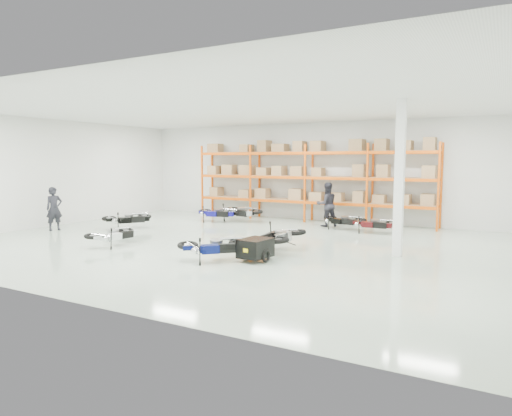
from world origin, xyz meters
The scene contains 14 objects.
room centered at (0.00, 0.00, 2.25)m, with size 18.00×18.00×18.00m.
pallet_rack centered at (0.00, 6.45, 2.26)m, with size 11.28×0.98×3.62m.
structural_column centered at (5.20, 0.50, 2.25)m, with size 0.25×0.25×4.50m, color white.
moto_blue_centre centered at (0.90, -2.57, 0.53)m, with size 0.77×1.73×1.06m, color #070D47, non-canonical shape.
moto_silver_left centered at (-3.21, -2.31, 0.48)m, with size 0.70×1.58×0.96m, color silver, non-canonical shape.
moto_black_far_left centered at (-5.58, 0.75, 0.52)m, with size 0.76×1.71×1.04m, color black, non-canonical shape.
moto_touring_right centered at (1.89, -0.46, 0.58)m, with size 0.85×1.91×1.17m, color black, non-canonical shape.
trailer centered at (1.89, -2.05, 0.36)m, with size 0.80×1.51×0.62m.
moto_back_a centered at (-3.51, 4.23, 0.53)m, with size 0.77×1.74×1.06m, color navy, non-canonical shape.
moto_back_b centered at (-2.71, 4.86, 0.58)m, with size 0.84×1.89×1.15m, color #B9BCC3, non-canonical shape.
moto_back_c centered at (2.18, 4.78, 0.48)m, with size 0.69×1.55×0.95m, color black, non-canonical shape.
moto_back_d centered at (3.52, 4.40, 0.47)m, with size 0.69×1.55×0.95m, color #400C10, non-canonical shape.
person_left centered at (-7.80, -1.00, 0.87)m, with size 0.63×0.41×1.73m, color black.
person_back centered at (1.32, 5.25, 0.93)m, with size 0.90×0.70×1.86m, color black.
Camera 1 is at (7.86, -12.93, 2.79)m, focal length 32.00 mm.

